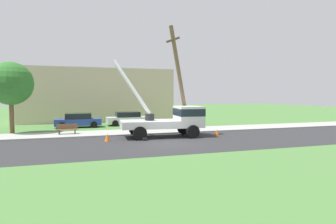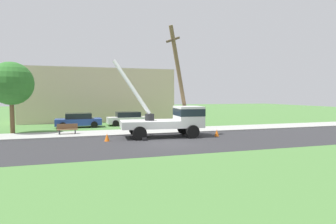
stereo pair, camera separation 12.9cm
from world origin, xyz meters
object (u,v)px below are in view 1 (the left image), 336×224
Objects in this scene: utility_truck at (172,119)px; roadside_tree_near at (11,84)px; leaning_utility_pole at (180,80)px; park_bench at (67,129)px; parked_sedan_blue at (78,120)px; traffic_cone_behind at (107,137)px; parked_sedan_white at (128,118)px; traffic_cone_ahead at (217,133)px.

roadside_tree_near is (-12.13, 5.63, 2.75)m from utility_truck.
park_bench is at bearing 164.18° from leaning_utility_pole.
roadside_tree_near is at bearing -148.22° from parked_sedan_blue.
utility_truck is at bearing -23.88° from park_bench.
park_bench reaches higher than traffic_cone_behind.
park_bench is at bearing 123.07° from traffic_cone_behind.
parked_sedan_white reaches higher than park_bench.
park_bench is 0.27× the size of roadside_tree_near.
parked_sedan_blue reaches higher than traffic_cone_behind.
roadside_tree_near is (-5.28, -3.27, 3.44)m from parked_sedan_blue.
parked_sedan_blue and parked_sedan_white have the same top height.
park_bench reaches higher than traffic_cone_ahead.
traffic_cone_behind is 10.27m from roadside_tree_near.
leaning_utility_pole is (0.98, 0.96, 3.01)m from utility_truck.
roadside_tree_near reaches higher than traffic_cone_behind.
utility_truck is at bearing -24.89° from roadside_tree_near.
park_bench is (-11.13, 4.34, 0.18)m from traffic_cone_ahead.
leaning_utility_pole reaches higher than traffic_cone_behind.
parked_sedan_blue is at bearing 134.62° from leaning_utility_pole.
utility_truck is at bearing 165.06° from traffic_cone_ahead.
parked_sedan_blue is (-7.83, 7.94, -3.70)m from leaning_utility_pole.
leaning_utility_pole is at bearing 15.62° from traffic_cone_behind.
utility_truck is 1.13× the size of roadside_tree_near.
parked_sedan_white reaches higher than traffic_cone_behind.
traffic_cone_behind is 9.80m from parked_sedan_blue.
parked_sedan_blue is 1.00× the size of parked_sedan_white.
parked_sedan_white is at bearing 45.74° from park_bench.
traffic_cone_behind is at bearing -79.45° from parked_sedan_blue.
utility_truck is 1.52× the size of parked_sedan_white.
parked_sedan_blue is at bearing 136.20° from traffic_cone_ahead.
parked_sedan_white is at bearing 7.91° from parked_sedan_blue.
utility_truck is 0.78× the size of leaning_utility_pole.
utility_truck is at bearing -52.40° from parked_sedan_blue.
park_bench is at bearing -26.67° from roadside_tree_near.
park_bench is 6.11m from roadside_tree_near.
parked_sedan_blue is 5.54m from park_bench.
utility_truck is 11.25m from parked_sedan_blue.
traffic_cone_ahead is 0.13× the size of parked_sedan_white.
traffic_cone_ahead is at bearing -37.97° from leaning_utility_pole.
parked_sedan_white is at bearing 20.99° from roadside_tree_near.
roadside_tree_near is (-10.36, -3.97, 3.44)m from parked_sedan_white.
utility_truck reaches higher than park_bench.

